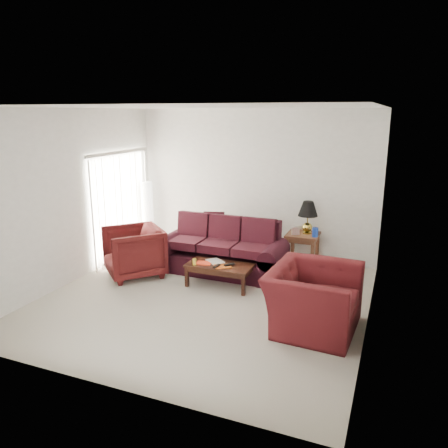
# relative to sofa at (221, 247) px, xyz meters

# --- Properties ---
(floor) EXTENTS (5.00, 5.00, 0.00)m
(floor) POSITION_rel_sofa_xyz_m (0.22, -1.25, -0.49)
(floor) COLOR beige
(floor) RESTS_ON ground
(blinds) EXTENTS (0.10, 2.00, 2.16)m
(blinds) POSITION_rel_sofa_xyz_m (-2.20, 0.05, 0.59)
(blinds) COLOR silver
(blinds) RESTS_ON ground
(sofa) EXTENTS (2.42, 1.09, 0.98)m
(sofa) POSITION_rel_sofa_xyz_m (0.00, 0.00, 0.00)
(sofa) COLOR black
(sofa) RESTS_ON ground
(throw_pillow) EXTENTS (0.46, 0.31, 0.43)m
(throw_pillow) POSITION_rel_sofa_xyz_m (-0.47, 0.78, 0.26)
(throw_pillow) COLOR black
(throw_pillow) RESTS_ON sofa
(end_table) EXTENTS (0.60, 0.60, 0.65)m
(end_table) POSITION_rel_sofa_xyz_m (1.34, 0.90, -0.16)
(end_table) COLOR #4F361B
(end_table) RESTS_ON ground
(table_lamp) EXTENTS (0.41, 0.41, 0.63)m
(table_lamp) POSITION_rel_sofa_xyz_m (1.41, 0.94, 0.48)
(table_lamp) COLOR gold
(table_lamp) RESTS_ON end_table
(clock) EXTENTS (0.15, 0.10, 0.15)m
(clock) POSITION_rel_sofa_xyz_m (1.22, 0.78, 0.24)
(clock) COLOR silver
(clock) RESTS_ON end_table
(blue_canister) EXTENTS (0.14, 0.14, 0.18)m
(blue_canister) POSITION_rel_sofa_xyz_m (1.60, 0.77, 0.25)
(blue_canister) COLOR #1839A1
(blue_canister) RESTS_ON end_table
(picture_frame) EXTENTS (0.20, 0.21, 0.05)m
(picture_frame) POSITION_rel_sofa_xyz_m (1.21, 1.13, 0.24)
(picture_frame) COLOR silver
(picture_frame) RESTS_ON end_table
(floor_lamp) EXTENTS (0.27, 0.27, 1.48)m
(floor_lamp) POSITION_rel_sofa_xyz_m (-2.11, 0.90, 0.25)
(floor_lamp) COLOR silver
(floor_lamp) RESTS_ON ground
(armchair_left) EXTENTS (1.39, 1.39, 0.91)m
(armchair_left) POSITION_rel_sofa_xyz_m (-1.41, -0.76, -0.04)
(armchair_left) COLOR #3F0E0E
(armchair_left) RESTS_ON ground
(armchair_right) EXTENTS (1.23, 1.39, 0.86)m
(armchair_right) POSITION_rel_sofa_xyz_m (2.01, -1.54, -0.06)
(armchair_right) COLOR #481014
(armchair_right) RESTS_ON ground
(coffee_table) EXTENTS (1.22, 0.79, 0.39)m
(coffee_table) POSITION_rel_sofa_xyz_m (0.24, -0.65, -0.29)
(coffee_table) COLOR black
(coffee_table) RESTS_ON ground
(magazine_red) EXTENTS (0.29, 0.23, 0.02)m
(magazine_red) POSITION_rel_sofa_xyz_m (-0.03, -0.70, -0.09)
(magazine_red) COLOR red
(magazine_red) RESTS_ON coffee_table
(magazine_white) EXTENTS (0.38, 0.37, 0.02)m
(magazine_white) POSITION_rel_sofa_xyz_m (0.12, -0.55, -0.09)
(magazine_white) COLOR silver
(magazine_white) RESTS_ON coffee_table
(magazine_orange) EXTENTS (0.34, 0.32, 0.02)m
(magazine_orange) POSITION_rel_sofa_xyz_m (0.34, -0.74, -0.09)
(magazine_orange) COLOR #B84F15
(magazine_orange) RESTS_ON coffee_table
(remote_a) EXTENTS (0.07, 0.19, 0.02)m
(remote_a) POSITION_rel_sofa_xyz_m (0.26, -0.81, -0.07)
(remote_a) COLOR black
(remote_a) RESTS_ON coffee_table
(remote_b) EXTENTS (0.15, 0.19, 0.02)m
(remote_b) POSITION_rel_sofa_xyz_m (0.43, -0.67, -0.07)
(remote_b) COLOR black
(remote_b) RESTS_ON coffee_table
(yellow_glass) EXTENTS (0.08, 0.08, 0.11)m
(yellow_glass) POSITION_rel_sofa_xyz_m (-0.15, -0.83, -0.04)
(yellow_glass) COLOR gold
(yellow_glass) RESTS_ON coffee_table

